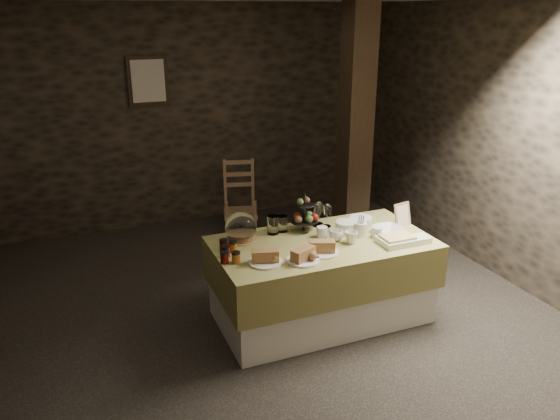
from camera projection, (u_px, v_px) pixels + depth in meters
name	position (u px, v px, depth m)	size (l,w,h in m)	color
ground_plane	(230.00, 320.00, 4.68)	(5.50, 5.00, 0.01)	black
room_shell	(224.00, 142.00, 4.14)	(5.52, 5.02, 2.60)	black
buffet_table	(322.00, 274.00, 4.60)	(1.80, 0.96, 0.71)	white
chair	(239.00, 199.00, 6.55)	(0.47, 0.46, 0.65)	#906746
timber_column	(355.00, 126.00, 6.04)	(0.30, 0.30, 2.60)	black
framed_picture	(148.00, 81.00, 6.17)	(0.45, 0.04, 0.55)	black
plate_stack_a	(346.00, 227.00, 4.66)	(0.19, 0.19, 0.10)	silver
plate_stack_b	(360.00, 222.00, 4.80)	(0.20, 0.20, 0.09)	silver
cutlery_holder	(361.00, 229.00, 4.58)	(0.10, 0.10, 0.12)	silver
cup_a	(336.00, 235.00, 4.50)	(0.11, 0.11, 0.09)	silver
cup_b	(351.00, 237.00, 4.44)	(0.11, 0.11, 0.10)	silver
mug_c	(322.00, 232.00, 4.55)	(0.09, 0.09, 0.10)	silver
mug_d	(377.00, 232.00, 4.56)	(0.08, 0.08, 0.09)	silver
bowl	(388.00, 231.00, 4.63)	(0.24, 0.24, 0.06)	silver
cake_dome	(241.00, 229.00, 4.48)	(0.26, 0.26, 0.26)	#906746
fruit_stand	(305.00, 216.00, 4.67)	(0.24, 0.24, 0.34)	black
bread_platter_left	(265.00, 258.00, 4.10)	(0.26, 0.26, 0.11)	silver
bread_platter_center	(303.00, 256.00, 4.13)	(0.26, 0.26, 0.11)	silver
bread_platter_right	(322.00, 248.00, 4.26)	(0.26, 0.26, 0.11)	silver
jam_jars	(229.00, 252.00, 4.20)	(0.18, 0.32, 0.07)	#5E0D0A
tart_dish	(397.00, 240.00, 4.44)	(0.30, 0.22, 0.07)	silver
square_dish	(420.00, 239.00, 4.49)	(0.14, 0.14, 0.04)	silver
menu_frame	(402.00, 215.00, 4.81)	(0.17, 0.02, 0.22)	#906746
storage_jar_a	(273.00, 225.00, 4.62)	(0.10, 0.10, 0.16)	white
storage_jar_b	(282.00, 224.00, 4.67)	(0.09, 0.09, 0.14)	white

